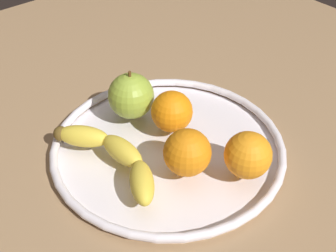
{
  "coord_description": "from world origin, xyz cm",
  "views": [
    {
      "loc": [
        -37.11,
        31.54,
        44.77
      ],
      "look_at": [
        0.0,
        0.0,
        4.8
      ],
      "focal_mm": 48.11,
      "sensor_mm": 36.0,
      "label": 1
    }
  ],
  "objects_px": {
    "banana": "(112,155)",
    "orange_back_left": "(172,112)",
    "orange_front_right": "(187,152)",
    "fruit_bowl": "(168,147)",
    "apple": "(131,96)",
    "orange_center": "(248,155)"
  },
  "relations": [
    {
      "from": "banana",
      "to": "orange_back_left",
      "type": "bearing_deg",
      "value": -91.19
    },
    {
      "from": "apple",
      "to": "orange_back_left",
      "type": "relative_size",
      "value": 1.27
    },
    {
      "from": "orange_back_left",
      "to": "orange_center",
      "type": "xyz_separation_m",
      "value": [
        -0.13,
        -0.01,
        0.0
      ]
    },
    {
      "from": "apple",
      "to": "orange_front_right",
      "type": "distance_m",
      "value": 0.15
    },
    {
      "from": "apple",
      "to": "orange_front_right",
      "type": "xyz_separation_m",
      "value": [
        -0.15,
        0.02,
        -0.0
      ]
    },
    {
      "from": "fruit_bowl",
      "to": "banana",
      "type": "height_order",
      "value": "banana"
    },
    {
      "from": "orange_back_left",
      "to": "orange_front_right",
      "type": "distance_m",
      "value": 0.09
    },
    {
      "from": "orange_front_right",
      "to": "fruit_bowl",
      "type": "bearing_deg",
      "value": -16.41
    },
    {
      "from": "orange_back_left",
      "to": "orange_center",
      "type": "relative_size",
      "value": 0.98
    },
    {
      "from": "fruit_bowl",
      "to": "banana",
      "type": "bearing_deg",
      "value": 79.54
    },
    {
      "from": "banana",
      "to": "orange_front_right",
      "type": "bearing_deg",
      "value": -141.88
    },
    {
      "from": "banana",
      "to": "orange_front_right",
      "type": "height_order",
      "value": "orange_front_right"
    },
    {
      "from": "banana",
      "to": "apple",
      "type": "distance_m",
      "value": 0.11
    },
    {
      "from": "fruit_bowl",
      "to": "orange_front_right",
      "type": "relative_size",
      "value": 5.32
    },
    {
      "from": "apple",
      "to": "orange_front_right",
      "type": "height_order",
      "value": "apple"
    },
    {
      "from": "orange_back_left",
      "to": "orange_center",
      "type": "height_order",
      "value": "orange_center"
    },
    {
      "from": "banana",
      "to": "orange_front_right",
      "type": "relative_size",
      "value": 3.22
    },
    {
      "from": "fruit_bowl",
      "to": "orange_back_left",
      "type": "xyz_separation_m",
      "value": [
        0.02,
        -0.03,
        0.04
      ]
    },
    {
      "from": "fruit_bowl",
      "to": "apple",
      "type": "bearing_deg",
      "value": -0.49
    },
    {
      "from": "fruit_bowl",
      "to": "orange_center",
      "type": "height_order",
      "value": "orange_center"
    },
    {
      "from": "orange_back_left",
      "to": "banana",
      "type": "bearing_deg",
      "value": 92.71
    },
    {
      "from": "banana",
      "to": "apple",
      "type": "bearing_deg",
      "value": -54.6
    }
  ]
}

